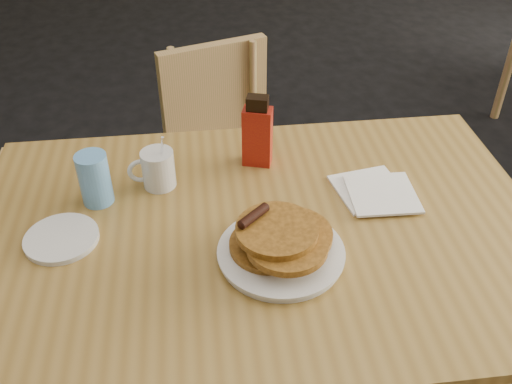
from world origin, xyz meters
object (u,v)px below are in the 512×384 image
at_px(syrup_bottle, 257,133).
at_px(blue_tumbler, 95,179).
at_px(pancake_plate, 281,245).
at_px(coffee_mug, 157,168).
at_px(main_table, 260,241).
at_px(chair_main_far, 220,147).

height_order(syrup_bottle, blue_tumbler, syrup_bottle).
xyz_separation_m(pancake_plate, syrup_bottle, (0.02, 0.34, 0.05)).
bearing_deg(coffee_mug, main_table, -32.63).
height_order(pancake_plate, syrup_bottle, syrup_bottle).
bearing_deg(pancake_plate, main_table, 103.15).
distance_m(coffee_mug, syrup_bottle, 0.25).
bearing_deg(chair_main_far, blue_tumbler, -135.54).
bearing_deg(pancake_plate, blue_tumbler, 144.58).
relative_size(coffee_mug, blue_tumbler, 1.16).
bearing_deg(coffee_mug, chair_main_far, 79.53).
distance_m(main_table, syrup_bottle, 0.28).
bearing_deg(syrup_bottle, main_table, -79.07).
height_order(coffee_mug, syrup_bottle, syrup_bottle).
bearing_deg(syrup_bottle, coffee_mug, -148.43).
xyz_separation_m(chair_main_far, pancake_plate, (0.01, -0.83, 0.29)).
relative_size(coffee_mug, syrup_bottle, 0.78).
bearing_deg(blue_tumbler, main_table, -25.59).
relative_size(chair_main_far, syrup_bottle, 4.49).
height_order(pancake_plate, coffee_mug, coffee_mug).
bearing_deg(syrup_bottle, blue_tumbler, -147.34).
distance_m(chair_main_far, pancake_plate, 0.88).
bearing_deg(blue_tumbler, coffee_mug, 13.65).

